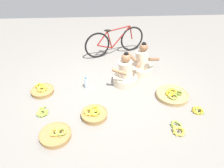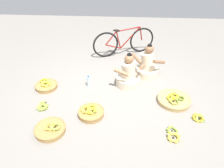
{
  "view_description": "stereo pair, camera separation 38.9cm",
  "coord_description": "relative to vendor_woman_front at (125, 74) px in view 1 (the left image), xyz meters",
  "views": [
    {
      "loc": [
        -0.18,
        -3.37,
        2.61
      ],
      "look_at": [
        0.0,
        -0.2,
        0.35
      ],
      "focal_mm": 33.03,
      "sensor_mm": 36.0,
      "label": 1
    },
    {
      "loc": [
        0.21,
        -3.37,
        2.61
      ],
      "look_at": [
        0.0,
        -0.2,
        0.35
      ],
      "focal_mm": 33.03,
      "sensor_mm": 36.0,
      "label": 2
    }
  ],
  "objects": [
    {
      "name": "ground_plane",
      "position": [
        -0.32,
        -0.3,
        -0.24
      ],
      "size": [
        10.0,
        10.0,
        0.0
      ],
      "primitive_type": "plane",
      "color": "gray"
    },
    {
      "name": "loose_bananas_front_right",
      "position": [
        -1.6,
        -0.86,
        -0.21
      ],
      "size": [
        0.24,
        0.28,
        0.09
      ],
      "color": "#9EB747",
      "rests_on": "ground"
    },
    {
      "name": "water_bottle",
      "position": [
        -0.84,
        -0.1,
        -0.13
      ],
      "size": [
        0.08,
        0.08,
        0.25
      ],
      "color": "silver",
      "rests_on": "ground"
    },
    {
      "name": "vendor_woman_behind",
      "position": [
        0.43,
        0.4,
        0.01
      ],
      "size": [
        0.74,
        0.54,
        0.78
      ],
      "color": "beige",
      "rests_on": "ground"
    },
    {
      "name": "banana_basket_front_center",
      "position": [
        0.89,
        -0.52,
        -0.19
      ],
      "size": [
        0.64,
        0.64,
        0.16
      ],
      "color": "tan",
      "rests_on": "ground"
    },
    {
      "name": "banana_basket_back_right",
      "position": [
        -1.27,
        -1.42,
        -0.19
      ],
      "size": [
        0.51,
        0.51,
        0.17
      ],
      "color": "#A87F47",
      "rests_on": "ground"
    },
    {
      "name": "banana_basket_mid_right",
      "position": [
        -0.66,
        -0.99,
        -0.18
      ],
      "size": [
        0.47,
        0.47,
        0.17
      ],
      "color": "#A87F47",
      "rests_on": "ground"
    },
    {
      "name": "bicycle_leaning",
      "position": [
        -0.12,
        1.44,
        0.12
      ],
      "size": [
        1.6,
        0.66,
        0.73
      ],
      "color": "black",
      "rests_on": "ground"
    },
    {
      "name": "banana_basket_back_left",
      "position": [
        -1.73,
        -0.23,
        -0.18
      ],
      "size": [
        0.46,
        0.46,
        0.16
      ],
      "color": "#A87F47",
      "rests_on": "ground"
    },
    {
      "name": "loose_bananas_front_left",
      "position": [
        1.25,
        -0.98,
        -0.21
      ],
      "size": [
        0.23,
        0.23,
        0.09
      ],
      "color": "#9EB747",
      "rests_on": "ground"
    },
    {
      "name": "vendor_woman_front",
      "position": [
        0.0,
        0.0,
        0.0
      ],
      "size": [
        0.65,
        0.53,
        0.76
      ],
      "color": "beige",
      "rests_on": "ground"
    },
    {
      "name": "loose_bananas_mid_left",
      "position": [
        0.73,
        -1.39,
        -0.21
      ],
      "size": [
        0.24,
        0.37,
        0.1
      ],
      "color": "yellow",
      "rests_on": "ground"
    }
  ]
}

